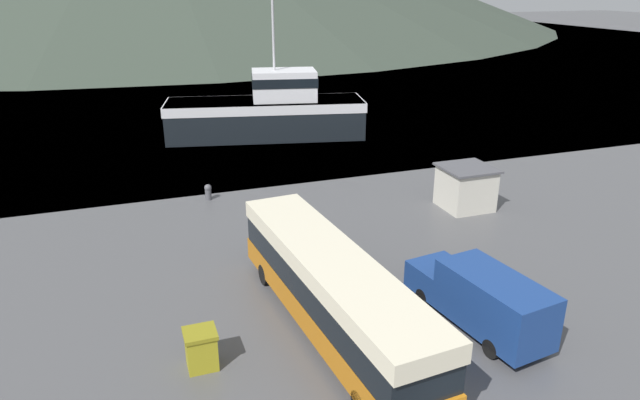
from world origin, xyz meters
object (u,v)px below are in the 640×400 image
at_px(small_boat, 245,110).
at_px(fishing_boat, 268,111).
at_px(dock_kiosk, 466,187).
at_px(tour_bus, 331,289).
at_px(delivery_van, 482,298).
at_px(storage_bin, 201,349).

bearing_deg(small_boat, fishing_boat, 0.07).
xyz_separation_m(fishing_boat, dock_kiosk, (6.51, -19.43, -0.94)).
height_order(tour_bus, dock_kiosk, tour_bus).
xyz_separation_m(tour_bus, dock_kiosk, (11.65, 9.10, -0.55)).
bearing_deg(fishing_boat, small_boat, 12.24).
height_order(delivery_van, small_boat, delivery_van).
relative_size(fishing_boat, small_boat, 2.23).
bearing_deg(fishing_boat, storage_bin, 173.20).
distance_m(fishing_boat, storage_bin, 30.76).
height_order(dock_kiosk, small_boat, dock_kiosk).
bearing_deg(delivery_van, dock_kiosk, 51.95).
bearing_deg(storage_bin, fishing_boat, 70.97).
distance_m(dock_kiosk, small_boat, 29.34).
xyz_separation_m(fishing_boat, storage_bin, (-10.01, -29.04, -1.47)).
bearing_deg(dock_kiosk, storage_bin, -149.81).
height_order(tour_bus, small_boat, tour_bus).
bearing_deg(small_boat, storage_bin, -14.63).
bearing_deg(small_boat, tour_bus, -7.71).
bearing_deg(small_boat, delivery_van, 0.40).
bearing_deg(dock_kiosk, fishing_boat, 108.51).
relative_size(delivery_van, storage_bin, 4.68).
relative_size(dock_kiosk, small_boat, 0.38).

